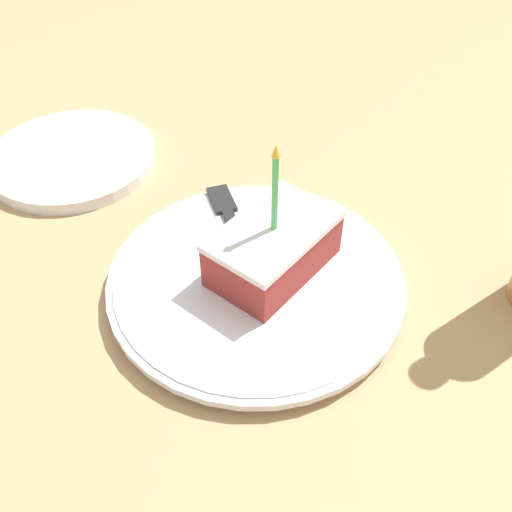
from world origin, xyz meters
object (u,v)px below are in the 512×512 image
object	(u,v)px
fork	(233,225)
cake_slice	(273,248)
plate	(256,281)
side_plate	(72,158)

from	to	relation	value
fork	cake_slice	bearing A→B (deg)	162.91
plate	side_plate	distance (m)	0.31
fork	side_plate	bearing A→B (deg)	4.15
side_plate	cake_slice	bearing A→B (deg)	179.40
fork	plate	bearing A→B (deg)	147.66
plate	side_plate	bearing A→B (deg)	-4.04
fork	side_plate	world-z (taller)	fork
side_plate	fork	bearing A→B (deg)	-175.85
plate	fork	world-z (taller)	fork
plate	cake_slice	xyz separation A→B (m)	(-0.01, -0.02, 0.04)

